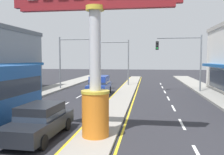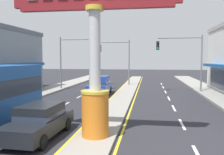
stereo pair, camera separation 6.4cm
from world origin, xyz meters
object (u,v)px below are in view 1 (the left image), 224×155
at_px(traffic_light_left_side, 74,54).
at_px(pedestrian_near_kerb, 17,88).
at_px(traffic_light_right_side, 184,53).
at_px(traffic_light_median_far, 117,55).
at_px(suv_near_right_lane, 99,85).
at_px(sedan_far_right_lane, 40,121).
at_px(district_sign, 95,50).

xyz_separation_m(traffic_light_left_side, pedestrian_near_kerb, (-2.56, -8.02, -3.08)).
distance_m(traffic_light_left_side, traffic_light_right_side, 12.32).
relative_size(traffic_light_left_side, pedestrian_near_kerb, 3.58).
xyz_separation_m(traffic_light_median_far, suv_near_right_lane, (-0.81, -8.17, -3.21)).
bearing_deg(traffic_light_median_far, sedan_far_right_lane, -92.13).
distance_m(district_sign, traffic_light_left_side, 17.56).
height_order(suv_near_right_lane, sedan_far_right_lane, suv_near_right_lane).
bearing_deg(traffic_light_right_side, suv_near_right_lane, -162.92).
relative_size(traffic_light_left_side, suv_near_right_lane, 1.34).
bearing_deg(pedestrian_near_kerb, traffic_light_median_far, 62.25).
distance_m(traffic_light_left_side, pedestrian_near_kerb, 8.97).
bearing_deg(traffic_light_left_side, traffic_light_median_far, 49.83).
xyz_separation_m(district_sign, suv_near_right_lane, (-2.58, 13.47, -3.04)).
xyz_separation_m(district_sign, traffic_light_median_far, (-1.76, 21.65, 0.17)).
bearing_deg(sedan_far_right_lane, traffic_light_right_side, 61.84).
relative_size(district_sign, traffic_light_left_side, 1.19).
relative_size(traffic_light_right_side, sedan_far_right_lane, 1.43).
distance_m(traffic_light_left_side, suv_near_right_lane, 5.68).
xyz_separation_m(traffic_light_right_side, pedestrian_near_kerb, (-14.88, -7.74, -3.08)).
bearing_deg(suv_near_right_lane, traffic_light_right_side, 17.08).
relative_size(traffic_light_median_far, suv_near_right_lane, 1.34).
bearing_deg(pedestrian_near_kerb, suv_near_right_lane, 39.45).
bearing_deg(traffic_light_median_far, district_sign, -85.35).
bearing_deg(district_sign, pedestrian_near_kerb, 136.01).
bearing_deg(traffic_light_median_far, traffic_light_right_side, -34.71).
xyz_separation_m(district_sign, traffic_light_right_side, (6.16, 16.16, 0.22)).
relative_size(district_sign, sedan_far_right_lane, 1.70).
height_order(district_sign, suv_near_right_lane, district_sign).
height_order(district_sign, traffic_light_right_side, district_sign).
relative_size(traffic_light_left_side, traffic_light_right_side, 1.00).
distance_m(district_sign, traffic_light_median_far, 21.72).
bearing_deg(suv_near_right_lane, traffic_light_left_side, 140.41).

